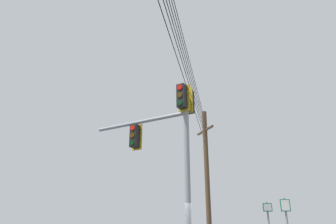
# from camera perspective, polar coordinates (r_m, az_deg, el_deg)

# --- Properties ---
(signal_mast_assembly) EXTENTS (4.33, 1.42, 6.74)m
(signal_mast_assembly) POSITION_cam_1_polar(r_m,az_deg,el_deg) (11.04, 0.63, -5.07)
(signal_mast_assembly) COLOR gray
(signal_mast_assembly) RESTS_ON ground
(utility_pole_wooden) EXTENTS (1.50, 1.80, 9.44)m
(utility_pole_wooden) POSITION_cam_1_polar(r_m,az_deg,el_deg) (20.55, 7.39, -12.10)
(utility_pole_wooden) COLOR #4C3823
(utility_pole_wooden) RESTS_ON ground
(overhead_wire_span) EXTENTS (2.77, 21.90, 2.28)m
(overhead_wire_span) POSITION_cam_1_polar(r_m,az_deg,el_deg) (11.13, 2.44, 12.24)
(overhead_wire_span) COLOR black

